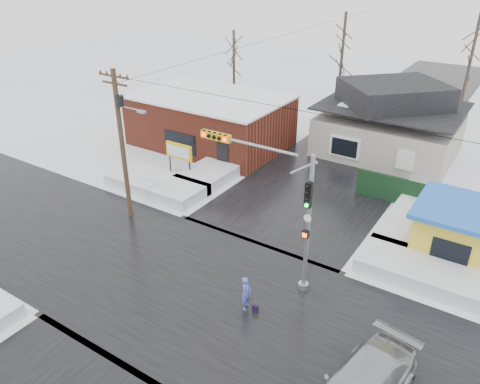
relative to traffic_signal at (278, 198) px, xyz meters
The scene contains 19 objects.
ground 5.94m from the traffic_signal, 129.36° to the right, with size 120.00×120.00×0.00m, color white.
road_ns 5.94m from the traffic_signal, 129.36° to the right, with size 10.00×120.00×0.02m, color black.
road_ew 5.94m from the traffic_signal, 129.36° to the right, with size 120.00×10.00×0.02m, color black.
snowbank_nw 12.81m from the traffic_signal, 160.57° to the left, with size 7.00×3.00×0.80m, color white.
snowbank_ne 8.75m from the traffic_signal, 31.56° to the left, with size 7.00×3.00×0.80m, color white.
snowbank_nside_w 13.70m from the traffic_signal, 136.24° to the left, with size 3.00×8.00×0.80m, color white.
snowbank_nside_e 10.94m from the traffic_signal, 63.18° to the left, with size 3.00×8.00×0.80m, color white.
traffic_signal is the anchor object (origin of this frame).
utility_pole 10.39m from the traffic_signal, behind, with size 3.15×0.44×9.00m.
brick_building 18.87m from the traffic_signal, 135.87° to the left, with size 12.20×8.20×4.12m.
marquee_sign 13.42m from the traffic_signal, 150.28° to the left, with size 2.20×0.21×2.55m.
house 19.13m from the traffic_signal, 91.29° to the left, with size 10.40×8.40×5.76m.
kiosk 10.43m from the traffic_signal, 44.84° to the left, with size 4.60×4.60×2.88m.
fence 12.31m from the traffic_signal, 69.77° to the left, with size 8.00×0.12×1.80m, color black.
tree_far_left 24.16m from the traffic_signal, 105.60° to the left, with size 3.00×3.00×10.00m.
tree_far_mid 25.78m from the traffic_signal, 81.89° to the left, with size 3.00×3.00×12.00m.
tree_far_west 26.75m from the traffic_signal, 128.00° to the left, with size 3.00×3.00×8.00m.
pedestrian 4.56m from the traffic_signal, 89.93° to the right, with size 0.61×0.40×1.68m, color #455FC2.
shopping_bag 5.13m from the traffic_signal, 79.46° to the right, with size 0.28×0.12×0.35m, color black.
Camera 1 is at (11.22, -13.72, 14.56)m, focal length 35.00 mm.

